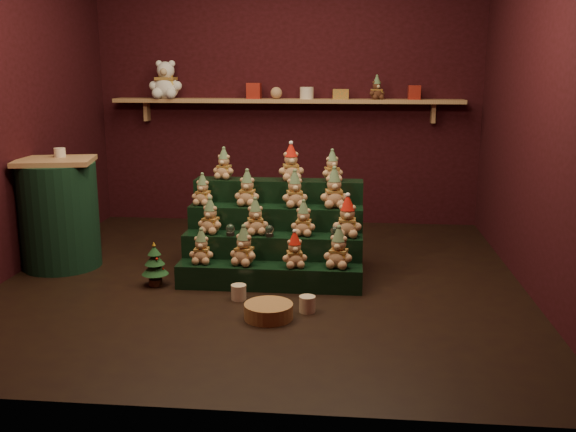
# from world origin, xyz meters

# --- Properties ---
(ground) EXTENTS (4.00, 4.00, 0.00)m
(ground) POSITION_xyz_m (0.00, 0.00, 0.00)
(ground) COLOR black
(ground) RESTS_ON ground
(back_wall) EXTENTS (4.00, 0.10, 2.80)m
(back_wall) POSITION_xyz_m (0.00, 2.05, 1.40)
(back_wall) COLOR black
(back_wall) RESTS_ON ground
(front_wall) EXTENTS (4.00, 0.10, 2.80)m
(front_wall) POSITION_xyz_m (0.00, -2.05, 1.40)
(front_wall) COLOR black
(front_wall) RESTS_ON ground
(right_wall) EXTENTS (0.10, 4.00, 2.80)m
(right_wall) POSITION_xyz_m (2.05, 0.00, 1.40)
(right_wall) COLOR black
(right_wall) RESTS_ON ground
(back_shelf) EXTENTS (3.60, 0.26, 0.24)m
(back_shelf) POSITION_xyz_m (0.00, 1.87, 1.29)
(back_shelf) COLOR tan
(back_shelf) RESTS_ON ground
(riser_tier_front) EXTENTS (1.40, 0.22, 0.18)m
(riser_tier_front) POSITION_xyz_m (0.08, -0.21, 0.09)
(riser_tier_front) COLOR black
(riser_tier_front) RESTS_ON ground
(riser_tier_midfront) EXTENTS (1.40, 0.22, 0.36)m
(riser_tier_midfront) POSITION_xyz_m (0.08, 0.01, 0.18)
(riser_tier_midfront) COLOR black
(riser_tier_midfront) RESTS_ON ground
(riser_tier_midback) EXTENTS (1.40, 0.22, 0.54)m
(riser_tier_midback) POSITION_xyz_m (0.08, 0.23, 0.27)
(riser_tier_midback) COLOR black
(riser_tier_midback) RESTS_ON ground
(riser_tier_back) EXTENTS (1.40, 0.22, 0.72)m
(riser_tier_back) POSITION_xyz_m (0.08, 0.45, 0.36)
(riser_tier_back) COLOR black
(riser_tier_back) RESTS_ON ground
(teddy_0) EXTENTS (0.19, 0.17, 0.26)m
(teddy_0) POSITION_xyz_m (-0.44, -0.19, 0.31)
(teddy_0) COLOR tan
(teddy_0) RESTS_ON riser_tier_front
(teddy_1) EXTENTS (0.26, 0.24, 0.29)m
(teddy_1) POSITION_xyz_m (-0.11, -0.20, 0.33)
(teddy_1) COLOR tan
(teddy_1) RESTS_ON riser_tier_front
(teddy_2) EXTENTS (0.22, 0.21, 0.26)m
(teddy_2) POSITION_xyz_m (0.27, -0.22, 0.31)
(teddy_2) COLOR tan
(teddy_2) RESTS_ON riser_tier_front
(teddy_3) EXTENTS (0.25, 0.24, 0.30)m
(teddy_3) POSITION_xyz_m (0.60, -0.20, 0.33)
(teddy_3) COLOR tan
(teddy_3) RESTS_ON riser_tier_front
(teddy_4) EXTENTS (0.23, 0.21, 0.27)m
(teddy_4) POSITION_xyz_m (-0.41, 0.02, 0.50)
(teddy_4) COLOR tan
(teddy_4) RESTS_ON riser_tier_midfront
(teddy_5) EXTENTS (0.24, 0.23, 0.28)m
(teddy_5) POSITION_xyz_m (-0.06, 0.03, 0.50)
(teddy_5) COLOR tan
(teddy_5) RESTS_ON riser_tier_midfront
(teddy_6) EXTENTS (0.21, 0.19, 0.27)m
(teddy_6) POSITION_xyz_m (0.32, 0.03, 0.49)
(teddy_6) COLOR tan
(teddy_6) RESTS_ON riser_tier_midfront
(teddy_7) EXTENTS (0.22, 0.20, 0.31)m
(teddy_7) POSITION_xyz_m (0.66, 0.02, 0.52)
(teddy_7) COLOR tan
(teddy_7) RESTS_ON riser_tier_midfront
(teddy_8) EXTENTS (0.21, 0.19, 0.25)m
(teddy_8) POSITION_xyz_m (-0.51, 0.24, 0.67)
(teddy_8) COLOR tan
(teddy_8) RESTS_ON riser_tier_midback
(teddy_9) EXTENTS (0.22, 0.20, 0.28)m
(teddy_9) POSITION_xyz_m (-0.15, 0.25, 0.68)
(teddy_9) COLOR tan
(teddy_9) RESTS_ON riser_tier_midback
(teddy_10) EXTENTS (0.24, 0.23, 0.29)m
(teddy_10) POSITION_xyz_m (0.23, 0.23, 0.68)
(teddy_10) COLOR tan
(teddy_10) RESTS_ON riser_tier_midback
(teddy_11) EXTENTS (0.25, 0.23, 0.31)m
(teddy_11) POSITION_xyz_m (0.55, 0.25, 0.70)
(teddy_11) COLOR tan
(teddy_11) RESTS_ON riser_tier_midback
(teddy_12) EXTENTS (0.21, 0.20, 0.25)m
(teddy_12) POSITION_xyz_m (-0.38, 0.46, 0.85)
(teddy_12) COLOR tan
(teddy_12) RESTS_ON riser_tier_back
(teddy_13) EXTENTS (0.25, 0.24, 0.30)m
(teddy_13) POSITION_xyz_m (0.18, 0.44, 0.87)
(teddy_13) COLOR tan
(teddy_13) RESTS_ON riser_tier_back
(teddy_14) EXTENTS (0.23, 0.22, 0.25)m
(teddy_14) POSITION_xyz_m (0.52, 0.44, 0.85)
(teddy_14) COLOR tan
(teddy_14) RESTS_ON riser_tier_back
(snow_globe_a) EXTENTS (0.07, 0.07, 0.09)m
(snow_globe_a) POSITION_xyz_m (-0.24, -0.05, 0.41)
(snow_globe_a) COLOR black
(snow_globe_a) RESTS_ON riser_tier_midfront
(snow_globe_b) EXTENTS (0.07, 0.07, 0.09)m
(snow_globe_b) POSITION_xyz_m (0.06, -0.05, 0.41)
(snow_globe_b) COLOR black
(snow_globe_b) RESTS_ON riser_tier_midfront
(snow_globe_c) EXTENTS (0.07, 0.07, 0.09)m
(snow_globe_c) POSITION_xyz_m (0.57, -0.05, 0.41)
(snow_globe_c) COLOR black
(snow_globe_c) RESTS_ON riser_tier_midfront
(side_table) EXTENTS (0.69, 0.63, 0.91)m
(side_table) POSITION_xyz_m (-1.72, 0.18, 0.45)
(side_table) COLOR tan
(side_table) RESTS_ON ground
(table_ornament) EXTENTS (0.09, 0.09, 0.07)m
(table_ornament) POSITION_xyz_m (-1.72, 0.28, 0.95)
(table_ornament) COLOR beige
(table_ornament) RESTS_ON side_table
(mini_christmas_tree) EXTENTS (0.20, 0.20, 0.35)m
(mini_christmas_tree) POSITION_xyz_m (-0.79, -0.23, 0.17)
(mini_christmas_tree) COLOR #462D19
(mini_christmas_tree) RESTS_ON ground
(mug_left) EXTENTS (0.11, 0.11, 0.11)m
(mug_left) POSITION_xyz_m (-0.11, -0.47, 0.05)
(mug_left) COLOR beige
(mug_left) RESTS_ON ground
(mug_right) EXTENTS (0.11, 0.11, 0.11)m
(mug_right) POSITION_xyz_m (0.40, -0.67, 0.06)
(mug_right) COLOR beige
(mug_right) RESTS_ON ground
(wicker_basket) EXTENTS (0.36, 0.36, 0.10)m
(wicker_basket) POSITION_xyz_m (0.15, -0.81, 0.05)
(wicker_basket) COLOR #A16D41
(wicker_basket) RESTS_ON ground
(white_bear) EXTENTS (0.35, 0.31, 0.48)m
(white_bear) POSITION_xyz_m (-1.25, 1.84, 1.56)
(white_bear) COLOR white
(white_bear) RESTS_ON back_shelf
(brown_bear) EXTENTS (0.21, 0.20, 0.23)m
(brown_bear) POSITION_xyz_m (0.92, 1.84, 1.43)
(brown_bear) COLOR #532B1B
(brown_bear) RESTS_ON back_shelf
(gift_tin_red_a) EXTENTS (0.14, 0.14, 0.16)m
(gift_tin_red_a) POSITION_xyz_m (-0.33, 1.85, 1.40)
(gift_tin_red_a) COLOR maroon
(gift_tin_red_a) RESTS_ON back_shelf
(gift_tin_cream) EXTENTS (0.14, 0.14, 0.12)m
(gift_tin_cream) POSITION_xyz_m (0.21, 1.85, 1.38)
(gift_tin_cream) COLOR beige
(gift_tin_cream) RESTS_ON back_shelf
(gift_tin_red_b) EXTENTS (0.12, 0.12, 0.14)m
(gift_tin_red_b) POSITION_xyz_m (1.29, 1.85, 1.39)
(gift_tin_red_b) COLOR maroon
(gift_tin_red_b) RESTS_ON back_shelf
(shelf_plush_ball) EXTENTS (0.12, 0.12, 0.12)m
(shelf_plush_ball) POSITION_xyz_m (-0.10, 1.85, 1.38)
(shelf_plush_ball) COLOR tan
(shelf_plush_ball) RESTS_ON back_shelf
(scarf_gift_box) EXTENTS (0.16, 0.10, 0.10)m
(scarf_gift_box) POSITION_xyz_m (0.56, 1.85, 1.37)
(scarf_gift_box) COLOR orange
(scarf_gift_box) RESTS_ON back_shelf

